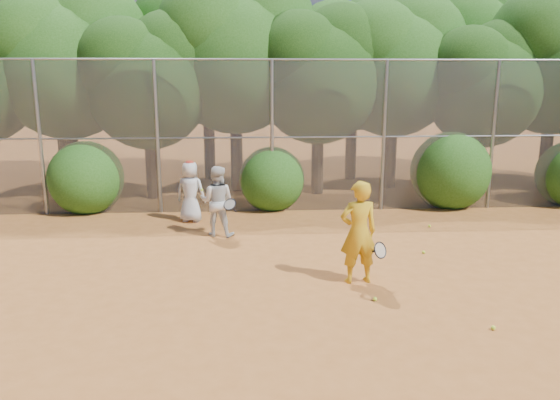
{
  "coord_description": "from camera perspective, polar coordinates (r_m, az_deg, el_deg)",
  "views": [
    {
      "loc": [
        -1.66,
        -8.41,
        3.61
      ],
      "look_at": [
        -1.0,
        2.5,
        1.1
      ],
      "focal_mm": 35.0,
      "sensor_mm": 36.0,
      "label": 1
    }
  ],
  "objects": [
    {
      "name": "ground",
      "position": [
        9.3,
        7.2,
        -10.01
      ],
      "size": [
        80.0,
        80.0,
        0.0
      ],
      "primitive_type": "plane",
      "color": "#A45B25",
      "rests_on": "ground"
    },
    {
      "name": "fence_back",
      "position": [
        14.57,
        2.65,
        6.78
      ],
      "size": [
        20.05,
        0.09,
        4.03
      ],
      "color": "gray",
      "rests_on": "ground"
    },
    {
      "name": "tree_1",
      "position": [
        17.76,
        -21.4,
        13.86
      ],
      "size": [
        4.64,
        4.03,
        6.35
      ],
      "color": "black",
      "rests_on": "ground"
    },
    {
      "name": "tree_2",
      "position": [
        16.48,
        -13.52,
        12.49
      ],
      "size": [
        3.99,
        3.47,
        5.47
      ],
      "color": "black",
      "rests_on": "ground"
    },
    {
      "name": "tree_3",
      "position": [
        17.27,
        -4.54,
        15.5
      ],
      "size": [
        4.89,
        4.26,
        6.7
      ],
      "color": "black",
      "rests_on": "ground"
    },
    {
      "name": "tree_4",
      "position": [
        16.79,
        4.24,
        13.4
      ],
      "size": [
        4.19,
        3.64,
        5.73
      ],
      "color": "black",
      "rests_on": "ground"
    },
    {
      "name": "tree_5",
      "position": [
        18.08,
        12.04,
        14.04
      ],
      "size": [
        4.51,
        3.92,
        6.17
      ],
      "color": "black",
      "rests_on": "ground"
    },
    {
      "name": "tree_6",
      "position": [
        17.95,
        20.67,
        11.67
      ],
      "size": [
        3.86,
        3.36,
        5.29
      ],
      "color": "black",
      "rests_on": "ground"
    },
    {
      "name": "tree_7",
      "position": [
        19.64,
        27.03,
        13.52
      ],
      "size": [
        4.77,
        4.14,
        6.53
      ],
      "color": "black",
      "rests_on": "ground"
    },
    {
      "name": "tree_9",
      "position": [
        20.26,
        -22.2,
        14.06
      ],
      "size": [
        4.83,
        4.2,
        6.62
      ],
      "color": "black",
      "rests_on": "ground"
    },
    {
      "name": "tree_10",
      "position": [
        19.52,
        -7.47,
        15.81
      ],
      "size": [
        5.15,
        4.48,
        7.06
      ],
      "color": "black",
      "rests_on": "ground"
    },
    {
      "name": "tree_11",
      "position": [
        19.42,
        7.84,
        14.45
      ],
      "size": [
        4.64,
        4.03,
        6.35
      ],
      "color": "black",
      "rests_on": "ground"
    },
    {
      "name": "tree_12",
      "position": [
        21.32,
        19.91,
        14.61
      ],
      "size": [
        5.02,
        4.37,
        6.88
      ],
      "color": "black",
      "rests_on": "ground"
    },
    {
      "name": "bush_0",
      "position": [
        15.56,
        -19.62,
        2.52
      ],
      "size": [
        2.0,
        2.0,
        2.0
      ],
      "primitive_type": "sphere",
      "color": "#1F4E13",
      "rests_on": "ground"
    },
    {
      "name": "bush_1",
      "position": [
        14.97,
        -0.87,
        2.5
      ],
      "size": [
        1.8,
        1.8,
        1.8
      ],
      "primitive_type": "sphere",
      "color": "#1F4E13",
      "rests_on": "ground"
    },
    {
      "name": "bush_2",
      "position": [
        15.96,
        17.4,
        3.29
      ],
      "size": [
        2.2,
        2.2,
        2.2
      ],
      "primitive_type": "sphere",
      "color": "#1F4E13",
      "rests_on": "ground"
    },
    {
      "name": "player_yellow",
      "position": [
        9.66,
        8.21,
        -3.36
      ],
      "size": [
        0.87,
        0.61,
        1.84
      ],
      "rotation": [
        0.0,
        0.0,
        3.27
      ],
      "color": "gold",
      "rests_on": "ground"
    },
    {
      "name": "player_teen",
      "position": [
        13.8,
        -9.33,
        0.9
      ],
      "size": [
        0.86,
        0.68,
        1.56
      ],
      "rotation": [
        0.0,
        0.0,
        2.86
      ],
      "color": "silver",
      "rests_on": "ground"
    },
    {
      "name": "player_white",
      "position": [
        12.49,
        -6.6,
        -0.12
      ],
      "size": [
        0.93,
        0.85,
        1.62
      ],
      "rotation": [
        0.0,
        0.0,
        2.93
      ],
      "color": "silver",
      "rests_on": "ground"
    },
    {
      "name": "ball_0",
      "position": [
        11.71,
        14.78,
        -5.29
      ],
      "size": [
        0.07,
        0.07,
        0.07
      ],
      "primitive_type": "sphere",
      "color": "#C4EF2B",
      "rests_on": "ground"
    },
    {
      "name": "ball_1",
      "position": [
        8.68,
        21.38,
        -12.33
      ],
      "size": [
        0.07,
        0.07,
        0.07
      ],
      "primitive_type": "sphere",
      "color": "#C4EF2B",
      "rests_on": "ground"
    },
    {
      "name": "ball_3",
      "position": [
        9.19,
        9.9,
        -10.16
      ],
      "size": [
        0.07,
        0.07,
        0.07
      ],
      "primitive_type": "sphere",
      "color": "#C4EF2B",
      "rests_on": "ground"
    },
    {
      "name": "ball_4",
      "position": [
        13.74,
        15.35,
        -2.63
      ],
      "size": [
        0.07,
        0.07,
        0.07
      ],
      "primitive_type": "sphere",
      "color": "#C4EF2B",
      "rests_on": "ground"
    }
  ]
}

